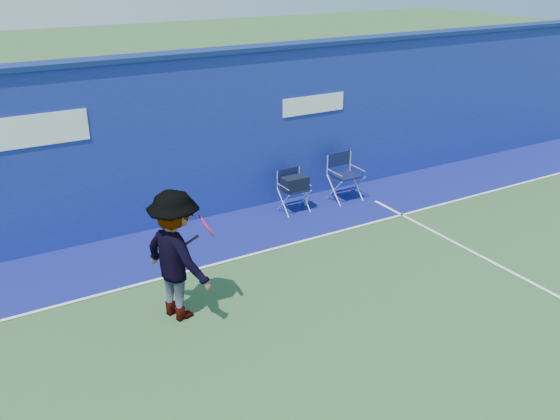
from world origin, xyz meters
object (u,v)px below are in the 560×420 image
water_bottle (306,199)px  tennis_player (177,255)px  directors_chair_left (294,195)px  directors_chair_right (345,186)px

water_bottle → tennis_player: (-3.61, -2.42, 0.79)m
directors_chair_left → water_bottle: (0.37, 0.12, -0.21)m
directors_chair_left → water_bottle: directors_chair_left is taller
directors_chair_right → tennis_player: size_ratio=0.52×
water_bottle → tennis_player: tennis_player is taller
tennis_player → water_bottle: bearing=33.8°
directors_chair_right → water_bottle: (-0.84, 0.13, -0.17)m
directors_chair_left → directors_chair_right: directors_chair_right is taller
directors_chair_left → tennis_player: 4.01m
water_bottle → tennis_player: size_ratio=0.14×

